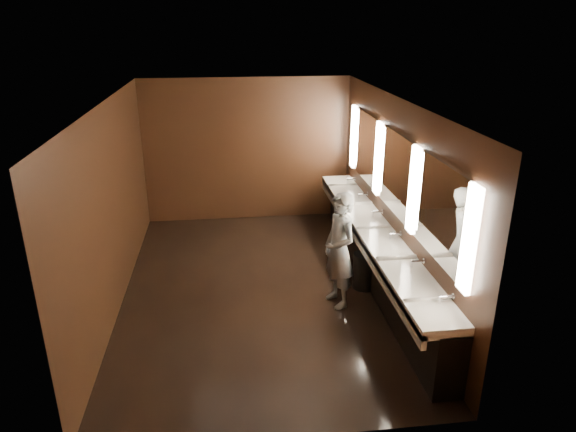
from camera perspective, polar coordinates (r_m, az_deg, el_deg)
The scene contains 10 objects.
floor at distance 7.86m, azimuth -3.16°, elevation -8.04°, with size 6.00×6.00×0.00m, color black.
ceiling at distance 6.94m, azimuth -3.63°, elevation 12.58°, with size 4.00×6.00×0.02m, color #2D2D2B.
wall_back at distance 10.15m, azimuth -4.55°, elevation 7.26°, with size 4.00×0.02×2.80m, color black.
wall_front at distance 4.57m, azimuth -0.74°, elevation -10.99°, with size 4.00×0.02×2.80m, color black.
wall_left at distance 7.43m, azimuth -18.94°, elevation 0.90°, with size 0.02×6.00×2.80m, color black.
wall_right at distance 7.66m, azimuth 11.73°, elevation 2.21°, with size 0.02×6.00×2.80m, color black.
sink_counter at distance 7.93m, azimuth 9.83°, elevation -4.03°, with size 0.55×5.40×1.01m.
mirror_band at distance 7.55m, azimuth 11.79°, elevation 4.72°, with size 0.06×5.03×1.15m.
person at distance 7.13m, azimuth 5.73°, elevation -3.81°, with size 0.61×0.40×1.66m, color #8EB5D4.
trash_bin at distance 7.85m, azimuth 8.49°, elevation -6.03°, with size 0.35×0.35×0.55m, color black.
Camera 1 is at (-0.42, -6.84, 3.84)m, focal length 32.00 mm.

